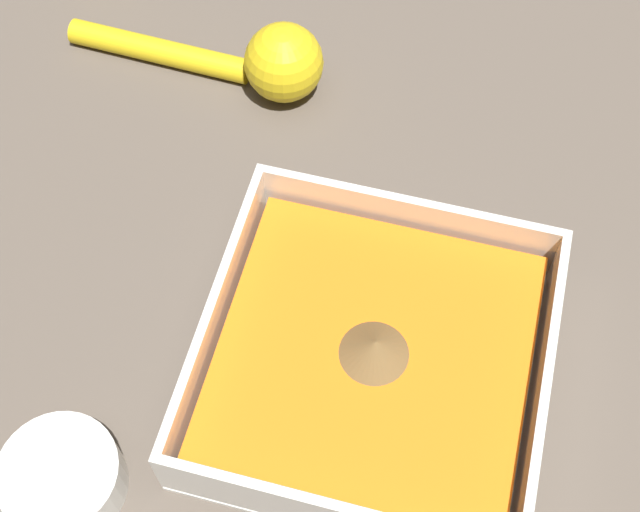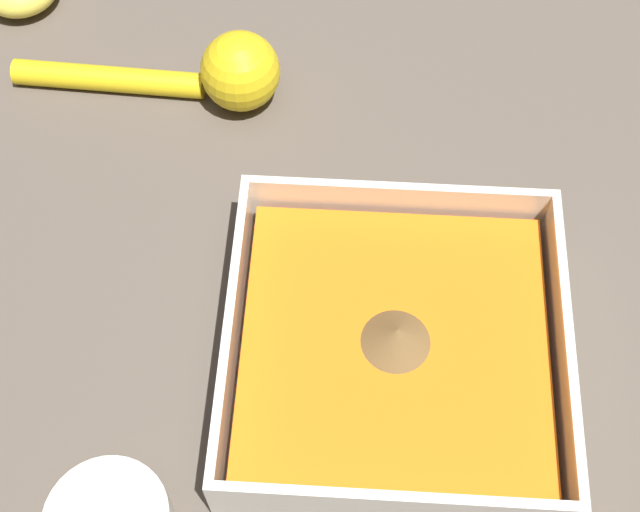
% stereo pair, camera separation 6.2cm
% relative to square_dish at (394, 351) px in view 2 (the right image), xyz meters
% --- Properties ---
extents(ground_plane, '(4.00, 4.00, 0.00)m').
position_rel_square_dish_xyz_m(ground_plane, '(0.03, -0.04, -0.02)').
color(ground_plane, brown).
extents(square_dish, '(0.22, 0.22, 0.06)m').
position_rel_square_dish_xyz_m(square_dish, '(0.00, 0.00, 0.00)').
color(square_dish, silver).
rests_on(square_dish, ground_plane).
extents(lemon_squeezer, '(0.06, 0.22, 0.06)m').
position_rel_square_dish_xyz_m(lemon_squeezer, '(-0.23, -0.15, 0.01)').
color(lemon_squeezer, yellow).
rests_on(lemon_squeezer, ground_plane).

